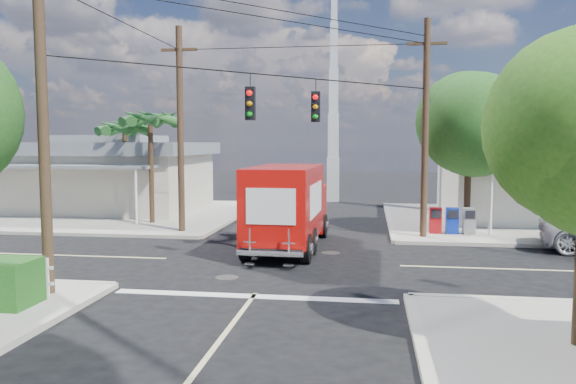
# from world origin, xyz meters

# --- Properties ---
(ground) EXTENTS (120.00, 120.00, 0.00)m
(ground) POSITION_xyz_m (0.00, 0.00, 0.00)
(ground) COLOR black
(ground) RESTS_ON ground
(sidewalk_ne) EXTENTS (14.12, 14.12, 0.14)m
(sidewalk_ne) POSITION_xyz_m (10.88, 10.88, 0.07)
(sidewalk_ne) COLOR #ACA69B
(sidewalk_ne) RESTS_ON ground
(sidewalk_nw) EXTENTS (14.12, 14.12, 0.14)m
(sidewalk_nw) POSITION_xyz_m (-10.88, 10.88, 0.07)
(sidewalk_nw) COLOR #ACA69B
(sidewalk_nw) RESTS_ON ground
(road_markings) EXTENTS (32.00, 32.00, 0.01)m
(road_markings) POSITION_xyz_m (0.00, -1.47, 0.01)
(road_markings) COLOR beige
(road_markings) RESTS_ON ground
(building_ne) EXTENTS (11.80, 10.20, 4.50)m
(building_ne) POSITION_xyz_m (12.50, 11.97, 2.32)
(building_ne) COLOR silver
(building_ne) RESTS_ON sidewalk_ne
(building_nw) EXTENTS (10.80, 10.20, 4.30)m
(building_nw) POSITION_xyz_m (-12.00, 12.46, 2.22)
(building_nw) COLOR beige
(building_nw) RESTS_ON sidewalk_nw
(radio_tower) EXTENTS (0.80, 0.80, 17.00)m
(radio_tower) POSITION_xyz_m (0.50, 20.00, 5.64)
(radio_tower) COLOR silver
(radio_tower) RESTS_ON ground
(tree_ne_front) EXTENTS (4.21, 4.14, 6.66)m
(tree_ne_front) POSITION_xyz_m (7.21, 6.76, 4.77)
(tree_ne_front) COLOR #422D1C
(tree_ne_front) RESTS_ON sidewalk_ne
(tree_ne_back) EXTENTS (3.77, 3.66, 5.82)m
(tree_ne_back) POSITION_xyz_m (9.81, 8.96, 4.19)
(tree_ne_back) COLOR #422D1C
(tree_ne_back) RESTS_ON sidewalk_ne
(palm_nw_front) EXTENTS (3.01, 3.08, 5.59)m
(palm_nw_front) POSITION_xyz_m (-7.50, 7.50, 5.04)
(palm_nw_front) COLOR #422D1C
(palm_nw_front) RESTS_ON sidewalk_nw
(palm_nw_back) EXTENTS (3.01, 3.08, 5.19)m
(palm_nw_back) POSITION_xyz_m (-9.50, 9.00, 4.67)
(palm_nw_back) COLOR #422D1C
(palm_nw_back) RESTS_ON sidewalk_nw
(utility_poles) EXTENTS (12.00, 10.68, 9.00)m
(utility_poles) POSITION_xyz_m (-1.58, 1.60, 4.67)
(utility_poles) COLOR #473321
(utility_poles) RESTS_ON ground
(vending_boxes) EXTENTS (1.90, 0.50, 1.10)m
(vending_boxes) POSITION_xyz_m (6.50, 6.20, 0.69)
(vending_boxes) COLOR #9D0E12
(vending_boxes) RESTS_ON sidewalk_ne
(delivery_truck) EXTENTS (2.52, 7.36, 3.15)m
(delivery_truck) POSITION_xyz_m (-0.06, 2.43, 1.60)
(delivery_truck) COLOR black
(delivery_truck) RESTS_ON ground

